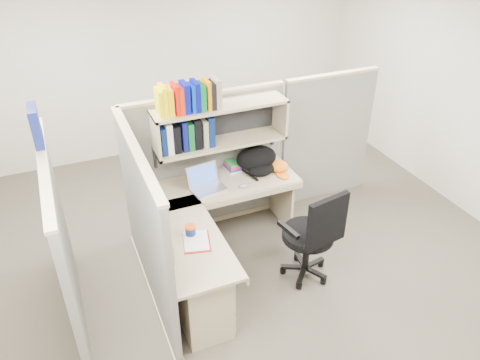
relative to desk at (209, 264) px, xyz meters
name	(u,v)px	position (x,y,z in m)	size (l,w,h in m)	color
ground	(238,269)	(0.41, 0.29, -0.44)	(6.00, 6.00, 0.00)	#3B362E
room_shell	(238,129)	(0.41, 0.29, 1.18)	(6.00, 6.00, 6.00)	beige
cubicle	(187,182)	(0.04, 0.74, 0.47)	(3.79, 1.84, 1.95)	slate
desk	(209,264)	(0.00, 0.00, 0.00)	(1.74, 1.75, 0.73)	tan
laptop	(208,180)	(0.28, 0.78, 0.42)	(0.35, 0.35, 0.25)	silver
backpack	(259,161)	(0.92, 0.91, 0.43)	(0.46, 0.36, 0.27)	black
orange_cap	(279,166)	(1.13, 0.84, 0.35)	(0.20, 0.24, 0.11)	orange
snack_canister	(190,230)	(-0.12, 0.13, 0.34)	(0.10, 0.10, 0.10)	navy
tissue_box	(167,254)	(-0.41, -0.14, 0.38)	(0.11, 0.11, 0.17)	#977055
mouse	(243,186)	(0.63, 0.68, 0.31)	(0.10, 0.06, 0.04)	#7E8EB3
paper_cup	(213,174)	(0.41, 0.98, 0.34)	(0.07, 0.07, 0.10)	silver
book_stack	(232,166)	(0.66, 1.06, 0.34)	(0.15, 0.20, 0.10)	gray
loose_paper	(196,241)	(-0.10, 0.03, 0.29)	(0.22, 0.29, 0.00)	white
task_chair	(310,248)	(1.02, -0.11, -0.06)	(0.60, 0.55, 1.08)	black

